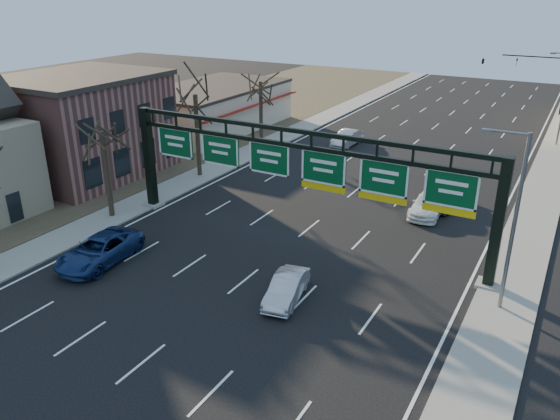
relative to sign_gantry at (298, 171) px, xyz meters
The scene contains 18 objects.
ground 9.24m from the sign_gantry, 91.15° to the right, with size 160.00×160.00×0.00m, color black.
sidewalk_left 18.24m from the sign_gantry, 137.20° to the left, with size 3.00×120.00×0.12m, color gray.
sidewalk_right 18.02m from the sign_gantry, 43.51° to the left, with size 3.00×120.00×0.12m, color gray.
dirt_strip_left 28.25m from the sign_gantry, 154.50° to the left, with size 21.00×120.00×0.06m, color #473D2B.
lane_markings 12.86m from the sign_gantry, 90.76° to the left, with size 21.60×120.00×0.01m, color white.
sign_gantry is the anchor object (origin of this frame).
brick_block 21.87m from the sign_gantry, behind, with size 10.40×12.40×8.30m.
cream_strip 30.24m from the sign_gantry, 135.86° to the left, with size 10.90×18.40×4.70m.
tree_gantry 13.53m from the sign_gantry, 166.97° to the right, with size 3.60×3.60×8.48m.
tree_mid 15.08m from the sign_gantry, 151.63° to the left, with size 3.60×3.60×9.24m.
tree_far 21.57m from the sign_gantry, 127.32° to the left, with size 3.60×3.60×8.86m.
streetlight_near 12.48m from the sign_gantry, ahead, with size 2.15×0.22×9.00m.
traffic_signal_mast 47.33m from the sign_gantry, 83.29° to the left, with size 10.16×0.54×7.00m.
car_blue_suv 12.49m from the sign_gantry, 136.23° to the right, with size 2.59×5.62×1.56m, color navy.
car_silver_sedan 8.09m from the sign_gantry, 66.73° to the right, with size 1.40×4.03×1.33m, color #BBBAC0.
car_white_wagon 11.00m from the sign_gantry, 54.33° to the left, with size 2.02×4.97×1.44m, color white.
car_grey_far 12.79m from the sign_gantry, 57.45° to the left, with size 1.83×4.55×1.55m, color #424447.
car_silver_distant 22.94m from the sign_gantry, 105.07° to the left, with size 1.59×4.57×1.51m, color #B6B5BB.
Camera 1 is at (14.48, -19.62, 15.00)m, focal length 35.00 mm.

